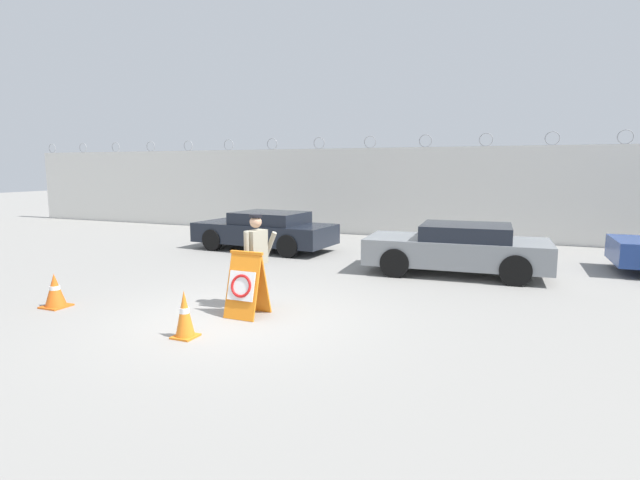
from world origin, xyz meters
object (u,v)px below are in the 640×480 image
(parked_car_rear_sedan, at_px, (458,248))
(traffic_cone_mid, at_px, (185,314))
(parked_car_front_coupe, at_px, (265,230))
(barricade_sign, at_px, (246,284))
(traffic_cone_near, at_px, (55,291))
(security_guard, at_px, (256,256))

(parked_car_rear_sedan, bearing_deg, traffic_cone_mid, 59.53)
(parked_car_front_coupe, bearing_deg, barricade_sign, 120.17)
(barricade_sign, xyz_separation_m, parked_car_rear_sedan, (2.93, 4.98, 0.06))
(traffic_cone_mid, distance_m, parked_car_rear_sedan, 7.08)
(traffic_cone_near, bearing_deg, security_guard, 22.52)
(traffic_cone_near, relative_size, traffic_cone_mid, 0.86)
(traffic_cone_near, xyz_separation_m, traffic_cone_mid, (3.26, -0.45, 0.05))
(barricade_sign, height_order, traffic_cone_mid, barricade_sign)
(security_guard, distance_m, parked_car_rear_sedan, 5.37)
(traffic_cone_mid, relative_size, parked_car_front_coupe, 0.16)
(security_guard, height_order, parked_car_front_coupe, security_guard)
(traffic_cone_mid, relative_size, parked_car_rear_sedan, 0.17)
(security_guard, xyz_separation_m, traffic_cone_near, (-3.45, -1.43, -0.64))
(barricade_sign, height_order, security_guard, security_guard)
(security_guard, relative_size, parked_car_rear_sedan, 0.39)
(parked_car_front_coupe, bearing_deg, security_guard, 121.52)
(traffic_cone_near, xyz_separation_m, parked_car_rear_sedan, (6.47, 5.86, 0.32))
(barricade_sign, bearing_deg, parked_car_rear_sedan, 60.72)
(security_guard, bearing_deg, parked_car_rear_sedan, -24.54)
(security_guard, height_order, parked_car_rear_sedan, security_guard)
(barricade_sign, height_order, traffic_cone_near, barricade_sign)
(security_guard, xyz_separation_m, parked_car_rear_sedan, (3.02, 4.43, -0.32))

